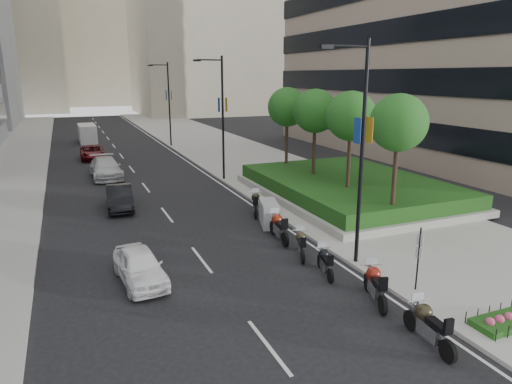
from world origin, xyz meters
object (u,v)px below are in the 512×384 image
motorcycle_4 (279,227)px  car_a (140,266)px  parking_sign (419,256)px  car_c (106,168)px  car_d (92,152)px  motorcycle_3 (301,244)px  lamp_post_2 (168,100)px  motorcycle_6 (256,203)px  motorcycle_0 (428,325)px  delivery_van (88,134)px  motorcycle_1 (375,285)px  car_b (120,197)px  lamp_post_0 (359,144)px  motorcycle_2 (325,262)px  motorcycle_5 (269,214)px  lamp_post_1 (221,112)px

motorcycle_4 → car_a: size_ratio=0.65×
parking_sign → car_c: size_ratio=0.47×
car_d → motorcycle_3: bearing=-75.7°
lamp_post_2 → car_c: size_ratio=1.70×
motorcycle_6 → car_a: (-7.49, -6.51, 0.04)m
motorcycle_0 → motorcycle_6: 14.02m
motorcycle_3 → delivery_van: bearing=31.8°
parking_sign → motorcycle_1: 1.94m
motorcycle_3 → car_c: size_ratio=0.38×
delivery_van → car_a: bearing=-91.1°
motorcycle_0 → car_a: 10.32m
motorcycle_6 → car_b: size_ratio=0.52×
motorcycle_0 → lamp_post_0: bearing=-6.5°
motorcycle_6 → car_c: bearing=51.0°
lamp_post_0 → motorcycle_2: lamp_post_0 is taller
car_b → delivery_van: bearing=94.3°
motorcycle_5 → motorcycle_6: motorcycle_5 is taller
lamp_post_1 → motorcycle_2: (-1.54, -17.34, -4.54)m
parking_sign → motorcycle_3: size_ratio=1.26×
lamp_post_0 → motorcycle_3: lamp_post_0 is taller
motorcycle_4 → car_a: (-6.84, -2.09, -0.01)m
car_b → delivery_van: (-0.18, 29.84, 0.27)m
lamp_post_2 → motorcycle_6: lamp_post_2 is taller
car_d → lamp_post_0: bearing=-73.7°
motorcycle_0 → motorcycle_3: 7.39m
car_a → lamp_post_0: bearing=-17.1°
parking_sign → motorcycle_1: (-1.76, 0.07, -0.82)m
lamp_post_1 → lamp_post_2: bearing=90.0°
car_b → lamp_post_2: bearing=74.8°
lamp_post_0 → car_c: (-7.90, 21.39, -4.30)m
car_c → motorcycle_1: bearing=-75.5°
motorcycle_4 → lamp_post_0: bearing=-151.9°
parking_sign → motorcycle_1: parking_sign is taller
motorcycle_2 → car_a: bearing=87.5°
lamp_post_0 → motorcycle_0: 7.35m
lamp_post_0 → car_d: size_ratio=1.96×
motorcycle_6 → car_c: 14.84m
motorcycle_4 → car_d: car_d is taller
lamp_post_0 → delivery_van: 43.10m
lamp_post_2 → motorcycle_1: bearing=-91.7°
lamp_post_0 → motorcycle_1: size_ratio=3.95×
motorcycle_1 → motorcycle_5: 9.02m
car_d → lamp_post_1: bearing=-57.0°
delivery_van → motorcycle_1: bearing=-81.9°
motorcycle_6 → car_b: 8.08m
motorcycle_4 → car_b: bearing=43.5°
lamp_post_0 → motorcycle_5: bearing=99.9°
motorcycle_2 → car_d: bearing=27.4°
motorcycle_4 → delivery_van: bearing=16.1°
motorcycle_3 → delivery_van: 40.99m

